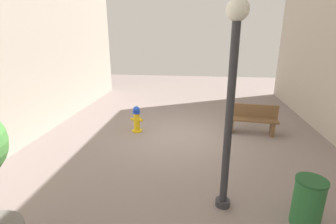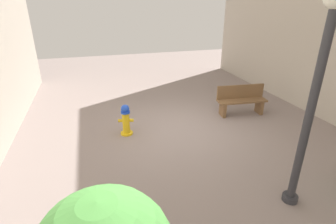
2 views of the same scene
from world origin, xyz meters
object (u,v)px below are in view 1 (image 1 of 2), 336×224
street_lamp (231,88)px  trash_bin (308,202)px  bench_near (252,119)px  fire_hydrant (137,119)px

street_lamp → trash_bin: 2.34m
bench_near → street_lamp: (1.25, 3.87, 1.82)m
fire_hydrant → trash_bin: (-3.92, 3.85, -0.00)m
fire_hydrant → trash_bin: size_ratio=1.00×
bench_near → street_lamp: bearing=72.1°
bench_near → street_lamp: street_lamp is taller
fire_hydrant → bench_near: 3.81m
trash_bin → bench_near: bearing=-88.3°
fire_hydrant → street_lamp: 4.73m
fire_hydrant → street_lamp: bearing=125.8°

